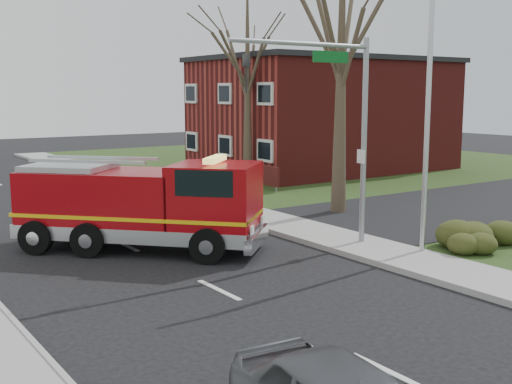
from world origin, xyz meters
TOP-DOWN VIEW (x-y plane):
  - ground at (0.00, 0.00)m, footprint 120.00×120.00m
  - sidewalk_right at (6.20, 0.00)m, footprint 2.40×80.00m
  - brick_building at (19.00, 18.00)m, footprint 15.40×10.40m
  - health_center_sign at (10.50, 12.50)m, footprint 0.12×2.00m
  - hedge_corner at (9.00, -1.00)m, footprint 2.80×2.00m
  - bare_tree_near at (9.50, 6.00)m, footprint 6.00×6.00m
  - bare_tree_far at (11.00, 15.00)m, footprint 5.25×5.25m
  - traffic_signal_mast at (5.21, 1.50)m, footprint 5.29×0.18m
  - streetlight_pole at (7.14, -0.50)m, footprint 1.48×0.16m
  - fire_engine at (0.28, 5.13)m, footprint 7.20×7.37m

SIDE VIEW (x-z plane):
  - ground at x=0.00m, z-range 0.00..0.00m
  - sidewalk_right at x=6.20m, z-range 0.00..0.15m
  - hedge_corner at x=9.00m, z-range 0.13..1.03m
  - health_center_sign at x=10.50m, z-range 0.18..1.58m
  - fire_engine at x=0.28m, z-range -0.15..2.95m
  - brick_building at x=19.00m, z-range 0.03..7.28m
  - streetlight_pole at x=7.14m, z-range 0.35..8.75m
  - traffic_signal_mast at x=5.21m, z-range 1.31..8.11m
  - bare_tree_far at x=11.00m, z-range 1.24..11.74m
  - bare_tree_near at x=9.50m, z-range 1.41..13.41m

